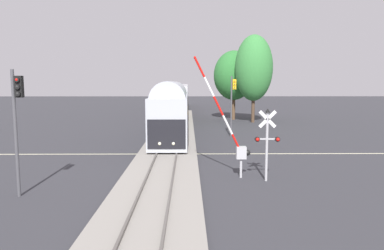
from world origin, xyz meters
The scene contains 10 objects.
ground_plane centered at (0.00, 0.00, 0.00)m, with size 220.00×220.00×0.00m, color #333338.
road_centre_stripe centered at (0.00, 0.00, 0.00)m, with size 44.00×0.20×0.01m.
railway_track centered at (0.00, 0.00, 0.10)m, with size 4.40×80.00×0.32m.
commuter_train centered at (0.00, 26.94, 2.74)m, with size 3.04×60.31×5.16m.
crossing_gate_near centered at (4.24, -6.83, 2.16)m, with size 3.24×0.40×6.84m.
crossing_signal_mast centered at (5.87, -7.56, 2.45)m, with size 1.36×0.44×4.01m.
traffic_signal_far_side centered at (5.95, 8.54, 4.00)m, with size 0.53×0.38×5.99m.
traffic_signal_near_left centered at (-6.39, -10.12, 4.02)m, with size 0.53×0.38×6.02m.
elm_centre_background centered at (8.12, 25.10, 6.35)m, with size 5.78×5.78×9.89m.
oak_far_right centered at (10.30, 21.38, 7.25)m, with size 4.99×4.99×11.64m.
Camera 1 is at (1.57, -26.88, 5.44)m, focal length 33.72 mm.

